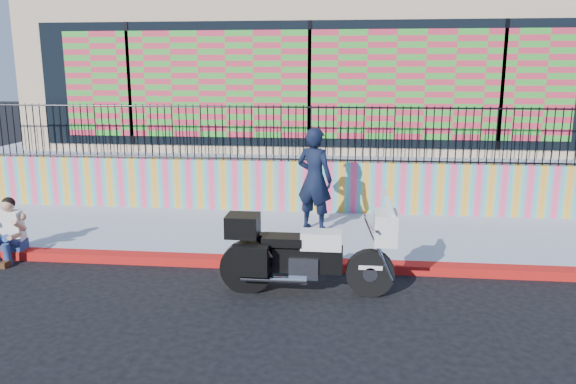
# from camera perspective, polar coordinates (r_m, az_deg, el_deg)

# --- Properties ---
(ground) EXTENTS (90.00, 90.00, 0.00)m
(ground) POSITION_cam_1_polar(r_m,az_deg,el_deg) (9.31, 0.22, -7.73)
(ground) COLOR black
(ground) RESTS_ON ground
(red_curb) EXTENTS (16.00, 0.30, 0.15)m
(red_curb) POSITION_cam_1_polar(r_m,az_deg,el_deg) (9.29, 0.22, -7.29)
(red_curb) COLOR #AD0C13
(red_curb) RESTS_ON ground
(sidewalk) EXTENTS (16.00, 3.00, 0.15)m
(sidewalk) POSITION_cam_1_polar(r_m,az_deg,el_deg) (10.85, 1.14, -4.37)
(sidewalk) COLOR #9AA5B9
(sidewalk) RESTS_ON ground
(mural_wall) EXTENTS (16.00, 0.20, 1.10)m
(mural_wall) POSITION_cam_1_polar(r_m,az_deg,el_deg) (12.24, 1.81, 0.59)
(mural_wall) COLOR #FF4373
(mural_wall) RESTS_ON sidewalk
(metal_fence) EXTENTS (15.80, 0.04, 1.20)m
(metal_fence) POSITION_cam_1_polar(r_m,az_deg,el_deg) (12.05, 1.85, 5.95)
(metal_fence) COLOR black
(metal_fence) RESTS_ON mural_wall
(elevated_platform) EXTENTS (16.00, 10.00, 1.25)m
(elevated_platform) POSITION_cam_1_polar(r_m,az_deg,el_deg) (17.26, 3.12, 3.80)
(elevated_platform) COLOR #9AA5B9
(elevated_platform) RESTS_ON ground
(storefront_building) EXTENTS (14.00, 8.06, 4.00)m
(storefront_building) POSITION_cam_1_polar(r_m,az_deg,el_deg) (16.85, 3.19, 12.54)
(storefront_building) COLOR tan
(storefront_building) RESTS_ON elevated_platform
(police_motorcycle) EXTENTS (2.48, 0.82, 1.54)m
(police_motorcycle) POSITION_cam_1_polar(r_m,az_deg,el_deg) (8.11, 1.71, -5.99)
(police_motorcycle) COLOR black
(police_motorcycle) RESTS_ON ground
(police_officer) EXTENTS (0.85, 0.72, 1.98)m
(police_officer) POSITION_cam_1_polar(r_m,az_deg,el_deg) (10.73, 2.70, 1.31)
(police_officer) COLOR black
(police_officer) RESTS_ON sidewalk
(seated_man) EXTENTS (0.54, 0.71, 1.06)m
(seated_man) POSITION_cam_1_polar(r_m,az_deg,el_deg) (10.61, -26.66, -4.01)
(seated_man) COLOR navy
(seated_man) RESTS_ON ground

